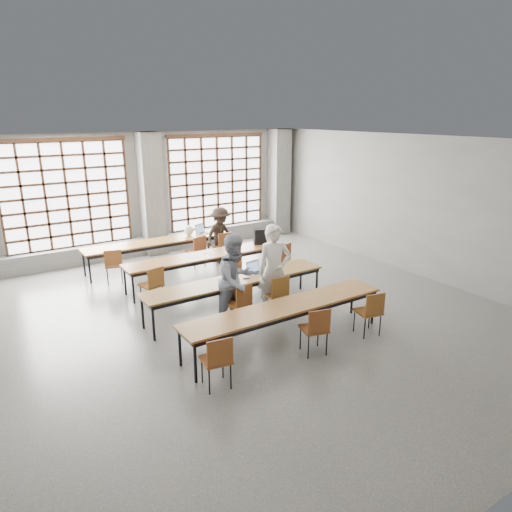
{
  "coord_description": "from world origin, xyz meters",
  "views": [
    {
      "loc": [
        -4.52,
        -7.35,
        3.98
      ],
      "look_at": [
        0.47,
        0.4,
        1.09
      ],
      "focal_mm": 32.0,
      "sensor_mm": 36.0,
      "label": 1
    }
  ],
  "objects_px": {
    "chair_front_right": "(277,291)",
    "student_female": "(236,280)",
    "chair_mid_right": "(282,256)",
    "backpack": "(260,237)",
    "desk_row_d": "(286,309)",
    "laptop_back": "(202,231)",
    "chair_near_right": "(371,309)",
    "green_box": "(232,276)",
    "mouse": "(275,270)",
    "chair_front_left": "(240,301)",
    "student_male": "(274,270)",
    "chair_near_left": "(218,357)",
    "chair_back_left": "(113,262)",
    "chair_back_mid": "(197,248)",
    "chair_mid_centre": "(233,266)",
    "red_pouch": "(216,357)",
    "chair_back_right": "(223,244)",
    "chair_mid_left": "(153,282)",
    "laptop_front": "(255,270)",
    "desk_row_c": "(236,282)",
    "student_back": "(221,235)",
    "desk_row_a": "(159,243)",
    "phone": "(246,278)",
    "plastic_bag": "(189,230)",
    "chair_near_mid": "(316,326)",
    "desk_row_b": "(206,257)"
  },
  "relations": [
    {
      "from": "desk_row_d",
      "to": "backpack",
      "type": "height_order",
      "value": "backpack"
    },
    {
      "from": "chair_front_left",
      "to": "laptop_back",
      "type": "bearing_deg",
      "value": 72.72
    },
    {
      "from": "chair_back_left",
      "to": "student_male",
      "type": "distance_m",
      "value": 4.23
    },
    {
      "from": "laptop_back",
      "to": "plastic_bag",
      "type": "distance_m",
      "value": 0.44
    },
    {
      "from": "desk_row_c",
      "to": "red_pouch",
      "type": "xyz_separation_m",
      "value": [
        -1.65,
        -2.2,
        -0.16
      ]
    },
    {
      "from": "chair_mid_left",
      "to": "chair_near_mid",
      "type": "relative_size",
      "value": 1.0
    },
    {
      "from": "desk_row_d",
      "to": "laptop_back",
      "type": "height_order",
      "value": "laptop_back"
    },
    {
      "from": "chair_mid_centre",
      "to": "red_pouch",
      "type": "relative_size",
      "value": 4.4
    },
    {
      "from": "chair_near_left",
      "to": "student_female",
      "type": "distance_m",
      "value": 2.27
    },
    {
      "from": "green_box",
      "to": "chair_front_left",
      "type": "bearing_deg",
      "value": -108.41
    },
    {
      "from": "student_back",
      "to": "red_pouch",
      "type": "bearing_deg",
      "value": -132.28
    },
    {
      "from": "backpack",
      "to": "chair_front_left",
      "type": "bearing_deg",
      "value": -109.9
    },
    {
      "from": "chair_front_right",
      "to": "student_female",
      "type": "bearing_deg",
      "value": 171.79
    },
    {
      "from": "chair_mid_left",
      "to": "backpack",
      "type": "relative_size",
      "value": 2.2
    },
    {
      "from": "chair_near_mid",
      "to": "chair_front_right",
      "type": "bearing_deg",
      "value": 77.53
    },
    {
      "from": "chair_mid_right",
      "to": "student_back",
      "type": "bearing_deg",
      "value": 110.3
    },
    {
      "from": "chair_near_mid",
      "to": "student_male",
      "type": "distance_m",
      "value": 1.86
    },
    {
      "from": "chair_front_right",
      "to": "chair_near_right",
      "type": "relative_size",
      "value": 1.0
    },
    {
      "from": "chair_back_left",
      "to": "student_male",
      "type": "relative_size",
      "value": 0.46
    },
    {
      "from": "chair_back_left",
      "to": "backpack",
      "type": "height_order",
      "value": "backpack"
    },
    {
      "from": "chair_near_mid",
      "to": "desk_row_c",
      "type": "bearing_deg",
      "value": 95.76
    },
    {
      "from": "plastic_bag",
      "to": "backpack",
      "type": "bearing_deg",
      "value": -56.55
    },
    {
      "from": "phone",
      "to": "red_pouch",
      "type": "distance_m",
      "value": 2.79
    },
    {
      "from": "student_female",
      "to": "desk_row_b",
      "type": "bearing_deg",
      "value": 60.58
    },
    {
      "from": "student_back",
      "to": "mouse",
      "type": "height_order",
      "value": "student_back"
    },
    {
      "from": "chair_front_right",
      "to": "chair_near_right",
      "type": "bearing_deg",
      "value": -60.24
    },
    {
      "from": "chair_back_left",
      "to": "chair_back_mid",
      "type": "distance_m",
      "value": 2.24
    },
    {
      "from": "red_pouch",
      "to": "chair_back_right",
      "type": "bearing_deg",
      "value": 60.16
    },
    {
      "from": "chair_front_right",
      "to": "chair_near_right",
      "type": "distance_m",
      "value": 1.9
    },
    {
      "from": "desk_row_a",
      "to": "chair_mid_left",
      "type": "distance_m",
      "value": 2.66
    },
    {
      "from": "desk_row_c",
      "to": "chair_mid_right",
      "type": "height_order",
      "value": "chair_mid_right"
    },
    {
      "from": "chair_front_right",
      "to": "student_female",
      "type": "height_order",
      "value": "student_female"
    },
    {
      "from": "desk_row_d",
      "to": "chair_front_right",
      "type": "height_order",
      "value": "chair_front_right"
    },
    {
      "from": "desk_row_b",
      "to": "backpack",
      "type": "xyz_separation_m",
      "value": [
        1.6,
        0.05,
        0.27
      ]
    },
    {
      "from": "chair_front_left",
      "to": "phone",
      "type": "bearing_deg",
      "value": 48.59
    },
    {
      "from": "chair_back_mid",
      "to": "chair_mid_left",
      "type": "bearing_deg",
      "value": -136.7
    },
    {
      "from": "chair_back_right",
      "to": "desk_row_c",
      "type": "bearing_deg",
      "value": -114.02
    },
    {
      "from": "chair_front_right",
      "to": "student_male",
      "type": "height_order",
      "value": "student_male"
    },
    {
      "from": "chair_mid_left",
      "to": "laptop_front",
      "type": "distance_m",
      "value": 2.21
    },
    {
      "from": "chair_front_left",
      "to": "student_male",
      "type": "distance_m",
      "value": 0.98
    },
    {
      "from": "chair_mid_left",
      "to": "red_pouch",
      "type": "height_order",
      "value": "chair_mid_left"
    },
    {
      "from": "chair_mid_right",
      "to": "backpack",
      "type": "bearing_deg",
      "value": 108.31
    },
    {
      "from": "student_female",
      "to": "green_box",
      "type": "relative_size",
      "value": 7.33
    },
    {
      "from": "desk_row_d",
      "to": "chair_front_left",
      "type": "distance_m",
      "value": 1.08
    },
    {
      "from": "chair_near_left",
      "to": "chair_near_right",
      "type": "height_order",
      "value": "same"
    },
    {
      "from": "student_back",
      "to": "red_pouch",
      "type": "distance_m",
      "value": 6.17
    },
    {
      "from": "chair_back_mid",
      "to": "chair_mid_right",
      "type": "relative_size",
      "value": 1.0
    },
    {
      "from": "chair_near_left",
      "to": "red_pouch",
      "type": "distance_m",
      "value": 0.09
    },
    {
      "from": "green_box",
      "to": "mouse",
      "type": "bearing_deg",
      "value": -5.71
    },
    {
      "from": "chair_mid_right",
      "to": "chair_front_right",
      "type": "relative_size",
      "value": 1.0
    }
  ]
}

